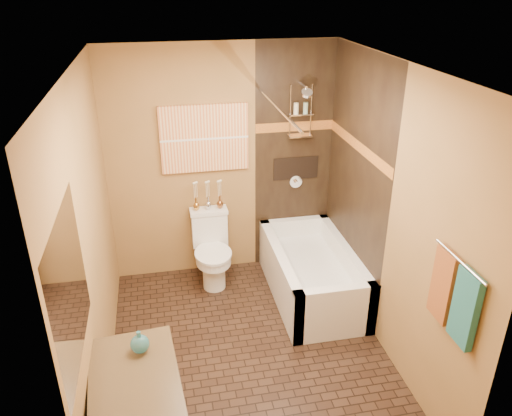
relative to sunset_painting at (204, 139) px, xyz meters
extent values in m
plane|color=black|center=(0.18, -1.48, -1.55)|extent=(3.00, 3.00, 0.00)
cube|color=#A1713E|center=(-1.02, -1.48, -0.30)|extent=(0.02, 3.00, 2.50)
cube|color=#A1713E|center=(1.38, -1.48, -0.30)|extent=(0.02, 3.00, 2.50)
cube|color=#A1713E|center=(0.18, 0.02, -0.30)|extent=(2.40, 0.02, 2.50)
cube|color=#A1713E|center=(0.18, -2.98, -0.30)|extent=(2.40, 0.02, 2.50)
plane|color=silver|center=(0.18, -1.48, 0.95)|extent=(3.00, 3.00, 0.00)
cube|color=black|center=(0.96, 0.01, -0.30)|extent=(0.85, 0.01, 2.50)
cube|color=black|center=(1.37, -0.73, -0.30)|extent=(0.01, 1.50, 2.50)
cube|color=#964F1B|center=(0.96, 0.00, 0.07)|extent=(0.85, 0.01, 0.10)
cube|color=#964F1B|center=(1.36, -0.73, 0.07)|extent=(0.01, 1.50, 0.10)
cube|color=black|center=(0.98, 0.01, -0.40)|extent=(0.50, 0.01, 0.25)
cylinder|color=silver|center=(0.98, -0.12, 0.53)|extent=(0.02, 0.26, 0.02)
cylinder|color=silver|center=(0.98, -0.28, 0.48)|extent=(0.11, 0.11, 0.09)
cylinder|color=silver|center=(0.98, -0.01, -0.55)|extent=(0.14, 0.02, 0.14)
cylinder|color=silver|center=(0.58, -0.73, 0.47)|extent=(0.03, 1.55, 0.03)
cylinder|color=silver|center=(1.33, -2.53, -0.10)|extent=(0.02, 0.55, 0.02)
cube|color=#1A5956|center=(1.34, -2.66, -0.37)|extent=(0.05, 0.22, 0.52)
cube|color=brown|center=(1.34, -2.40, -0.37)|extent=(0.05, 0.22, 0.52)
cube|color=#D86432|center=(0.00, 0.00, 0.00)|extent=(0.90, 0.04, 0.70)
cube|color=white|center=(-1.01, -2.45, -0.05)|extent=(0.01, 1.00, 0.90)
cube|color=white|center=(0.98, -1.43, -1.27)|extent=(0.80, 0.10, 0.55)
cube|color=white|center=(0.98, -0.03, -1.27)|extent=(0.80, 0.10, 0.55)
cube|color=white|center=(0.63, -0.73, -1.27)|extent=(0.10, 1.50, 0.55)
cube|color=white|center=(1.33, -0.73, -1.27)|extent=(0.10, 1.50, 0.55)
cube|color=white|center=(0.98, -0.73, -1.38)|extent=(0.64, 1.34, 0.35)
cube|color=white|center=(0.00, -0.09, -0.99)|extent=(0.38, 0.17, 0.38)
cube|color=white|center=(0.00, -0.09, -0.78)|extent=(0.40, 0.19, 0.04)
cylinder|color=white|center=(0.00, -0.38, -1.36)|extent=(0.24, 0.24, 0.38)
cylinder|color=white|center=(0.00, -0.38, -1.19)|extent=(0.37, 0.37, 0.10)
cylinder|color=white|center=(0.00, -0.38, -1.14)|extent=(0.39, 0.39, 0.03)
cube|color=black|center=(-0.73, -2.45, -0.77)|extent=(0.63, 0.95, 0.04)
camera|label=1|loc=(-0.45, -4.90, 1.54)|focal=35.00mm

